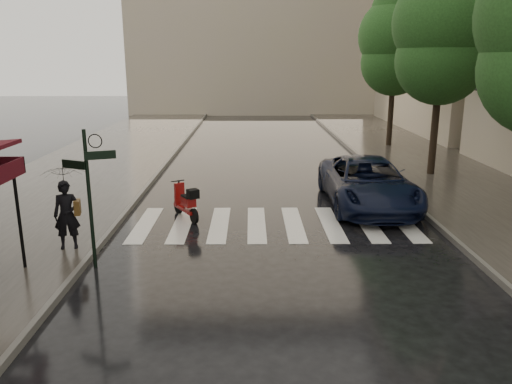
{
  "coord_description": "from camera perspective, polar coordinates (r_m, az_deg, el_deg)",
  "views": [
    {
      "loc": [
        2.28,
        -7.42,
        4.47
      ],
      "look_at": [
        2.41,
        4.27,
        1.4
      ],
      "focal_mm": 35.0,
      "sensor_mm": 36.0,
      "label": 1
    }
  ],
  "objects": [
    {
      "name": "curb_near",
      "position": [
        20.26,
        -11.26,
        1.9
      ],
      "size": [
        0.12,
        60.0,
        0.16
      ],
      "primitive_type": "cube",
      "color": "#595651",
      "rests_on": "ground"
    },
    {
      "name": "signpost",
      "position": [
        11.3,
        -18.55,
        0.43
      ],
      "size": [
        1.17,
        0.29,
        3.1
      ],
      "color": "black",
      "rests_on": "ground"
    },
    {
      "name": "curb_far",
      "position": [
        20.57,
        13.92,
        1.94
      ],
      "size": [
        0.12,
        60.0,
        0.16
      ],
      "primitive_type": "cube",
      "color": "#595651",
      "rests_on": "ground"
    },
    {
      "name": "ground",
      "position": [
        8.96,
        -15.93,
        -15.84
      ],
      "size": [
        120.0,
        120.0,
        0.0
      ],
      "primitive_type": "plane",
      "color": "black",
      "rests_on": "ground"
    },
    {
      "name": "sidewalk_near",
      "position": [
        21.04,
        -19.45,
        1.77
      ],
      "size": [
        6.0,
        60.0,
        0.12
      ],
      "primitive_type": "cube",
      "color": "#38332D",
      "rests_on": "ground"
    },
    {
      "name": "pedestrian_with_umbrella",
      "position": [
        12.43,
        -21.12,
        1.06
      ],
      "size": [
        1.17,
        1.18,
        2.45
      ],
      "rotation": [
        0.0,
        0.0,
        0.22
      ],
      "color": "black",
      "rests_on": "sidewalk_near"
    },
    {
      "name": "sidewalk_far",
      "position": [
        21.45,
        21.18,
        1.85
      ],
      "size": [
        5.5,
        60.0,
        0.12
      ],
      "primitive_type": "cube",
      "color": "#38332D",
      "rests_on": "ground"
    },
    {
      "name": "tree_far",
      "position": [
        27.46,
        15.66,
        16.26
      ],
      "size": [
        3.8,
        3.8,
        8.16
      ],
      "color": "black",
      "rests_on": "sidewalk_far"
    },
    {
      "name": "tree_mid",
      "position": [
        20.75,
        20.64,
        16.93
      ],
      "size": [
        3.8,
        3.8,
        8.34
      ],
      "color": "black",
      "rests_on": "sidewalk_far"
    },
    {
      "name": "crosswalk",
      "position": [
        14.16,
        2.19,
        -3.67
      ],
      "size": [
        7.85,
        3.2,
        0.01
      ],
      "color": "silver",
      "rests_on": "ground"
    },
    {
      "name": "scooter",
      "position": [
        14.64,
        -7.97,
        -1.24
      ],
      "size": [
        0.93,
        1.4,
        1.04
      ],
      "rotation": [
        0.0,
        0.0,
        0.54
      ],
      "color": "black",
      "rests_on": "ground"
    },
    {
      "name": "parked_car",
      "position": [
        16.15,
        12.63,
        1.05
      ],
      "size": [
        2.53,
        5.44,
        1.51
      ],
      "primitive_type": "imported",
      "rotation": [
        0.0,
        0.0,
        0.01
      ],
      "color": "black",
      "rests_on": "ground"
    }
  ]
}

